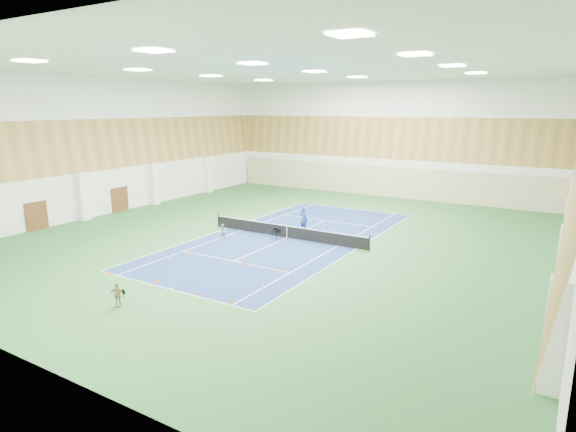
% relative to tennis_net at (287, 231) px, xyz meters
% --- Properties ---
extents(ground, '(40.00, 40.00, 0.00)m').
position_rel_tennis_net_xyz_m(ground, '(0.00, 0.00, -0.55)').
color(ground, '#285E2C').
rests_on(ground, ground).
extents(room_shell, '(36.00, 40.00, 12.00)m').
position_rel_tennis_net_xyz_m(room_shell, '(0.00, 0.00, 5.45)').
color(room_shell, white).
rests_on(room_shell, ground).
extents(wood_cladding, '(36.00, 40.00, 8.00)m').
position_rel_tennis_net_xyz_m(wood_cladding, '(0.00, 0.00, 7.45)').
color(wood_cladding, '#B08241').
rests_on(wood_cladding, room_shell).
extents(ceiling_light_grid, '(21.40, 25.40, 0.06)m').
position_rel_tennis_net_xyz_m(ceiling_light_grid, '(0.00, 0.00, 11.37)').
color(ceiling_light_grid, white).
rests_on(ceiling_light_grid, room_shell).
extents(court_surface, '(10.97, 23.77, 0.01)m').
position_rel_tennis_net_xyz_m(court_surface, '(0.00, 0.00, -0.55)').
color(court_surface, navy).
rests_on(court_surface, ground).
extents(tennis_balls_scatter, '(10.57, 22.77, 0.07)m').
position_rel_tennis_net_xyz_m(tennis_balls_scatter, '(0.00, 0.00, -0.50)').
color(tennis_balls_scatter, '#D0EF28').
rests_on(tennis_balls_scatter, ground).
extents(tennis_net, '(12.80, 0.10, 1.10)m').
position_rel_tennis_net_xyz_m(tennis_net, '(0.00, 0.00, 0.00)').
color(tennis_net, black).
rests_on(tennis_net, ground).
extents(back_curtain, '(35.40, 0.16, 3.20)m').
position_rel_tennis_net_xyz_m(back_curtain, '(0.00, 19.75, 1.05)').
color(back_curtain, '#C6B793').
rests_on(back_curtain, ground).
extents(door_left_a, '(0.08, 1.80, 2.20)m').
position_rel_tennis_net_xyz_m(door_left_a, '(-17.92, -8.00, 0.55)').
color(door_left_a, '#593319').
rests_on(door_left_a, ground).
extents(door_left_b, '(0.08, 1.80, 2.20)m').
position_rel_tennis_net_xyz_m(door_left_b, '(-17.92, 0.00, 0.55)').
color(door_left_b, '#593319').
rests_on(door_left_b, ground).
extents(coach, '(0.77, 0.60, 1.90)m').
position_rel_tennis_net_xyz_m(coach, '(0.12, 2.29, 0.40)').
color(coach, navy).
rests_on(coach, ground).
extents(child_court, '(0.58, 0.49, 1.05)m').
position_rel_tennis_net_xyz_m(child_court, '(-3.93, -2.51, -0.02)').
color(child_court, '#92939A').
rests_on(child_court, ground).
extents(child_apron, '(0.78, 0.54, 1.23)m').
position_rel_tennis_net_xyz_m(child_apron, '(-0.47, -14.82, 0.06)').
color(child_apron, tan).
rests_on(child_apron, ground).
extents(ball_cart, '(0.61, 0.61, 0.85)m').
position_rel_tennis_net_xyz_m(ball_cart, '(-0.31, -0.96, -0.12)').
color(ball_cart, black).
rests_on(ball_cart, ground).
extents(cone_svc_a, '(0.22, 0.22, 0.24)m').
position_rel_tennis_net_xyz_m(cone_svc_a, '(-3.39, -6.69, -0.43)').
color(cone_svc_a, '#ED4E0C').
rests_on(cone_svc_a, ground).
extents(cone_svc_b, '(0.19, 0.19, 0.21)m').
position_rel_tennis_net_xyz_m(cone_svc_b, '(-0.96, -6.16, -0.44)').
color(cone_svc_b, '#FD4B0D').
rests_on(cone_svc_b, ground).
extents(cone_svc_c, '(0.23, 0.23, 0.25)m').
position_rel_tennis_net_xyz_m(cone_svc_c, '(1.00, -6.55, -0.43)').
color(cone_svc_c, '#D73F0B').
rests_on(cone_svc_c, ground).
extents(cone_svc_d, '(0.19, 0.19, 0.21)m').
position_rel_tennis_net_xyz_m(cone_svc_d, '(3.63, -6.13, -0.45)').
color(cone_svc_d, orange).
rests_on(cone_svc_d, ground).
extents(cone_base_a, '(0.22, 0.22, 0.24)m').
position_rel_tennis_net_xyz_m(cone_base_a, '(-4.53, -11.98, -0.43)').
color(cone_base_a, '#FF590D').
rests_on(cone_base_a, ground).
extents(cone_base_b, '(0.22, 0.22, 0.24)m').
position_rel_tennis_net_xyz_m(cone_base_b, '(-1.31, -11.49, -0.43)').
color(cone_base_b, '#FF5C0D').
rests_on(cone_base_b, ground).
extents(cone_base_c, '(0.20, 0.20, 0.22)m').
position_rel_tennis_net_xyz_m(cone_base_c, '(1.81, -11.73, -0.44)').
color(cone_base_c, '#E63C0C').
rests_on(cone_base_c, ground).
extents(cone_base_d, '(0.21, 0.21, 0.23)m').
position_rel_tennis_net_xyz_m(cone_base_d, '(3.80, -11.56, -0.44)').
color(cone_base_d, orange).
rests_on(cone_base_d, ground).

